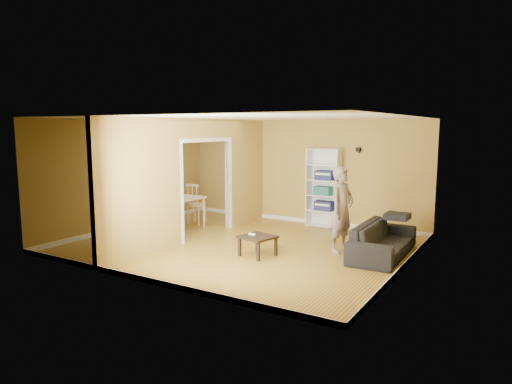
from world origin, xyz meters
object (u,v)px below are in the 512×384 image
bookshelf (324,188)px  chair_far (197,203)px  sofa (383,235)px  chair_left (151,207)px  chair_near (161,211)px  coffee_table (258,239)px  dining_table (176,200)px  person (342,202)px

bookshelf → chair_far: 3.22m
sofa → chair_far: bearing=82.8°
chair_left → chair_near: 1.03m
coffee_table → chair_left: bearing=164.2°
coffee_table → bookshelf: bearing=89.7°
dining_table → chair_left: size_ratio=1.40×
sofa → chair_near: chair_near is taller
coffee_table → chair_left: 3.93m
sofa → coffee_table: (-2.02, -1.23, -0.07)m
bookshelf → person: bearing=-59.2°
person → chair_left: person is taller
coffee_table → chair_far: chair_far is taller
chair_left → chair_near: bearing=35.5°
bookshelf → coffee_table: (-0.02, -3.14, -0.63)m
sofa → bookshelf: 2.81m
sofa → chair_far: chair_far is taller
bookshelf → chair_left: bearing=-151.4°
coffee_table → chair_near: bearing=170.1°
chair_left → bookshelf: bearing=97.0°
person → bookshelf: (-1.22, 2.04, -0.03)m
chair_near → chair_far: chair_far is taller
bookshelf → chair_left: bookshelf is taller
person → chair_near: bearing=111.0°
chair_near → bookshelf: bearing=53.2°
chair_far → bookshelf: bearing=-160.0°
sofa → bookshelf: bearing=45.3°
chair_far → dining_table: bearing=74.5°
chair_near → dining_table: bearing=106.4°
sofa → chair_far: (-4.87, 0.52, 0.11)m
sofa → person: person is taller
sofa → bookshelf: size_ratio=1.11×
chair_left → chair_near: chair_near is taller
chair_near → chair_far: 1.24m
person → chair_far: (-4.09, 0.66, -0.47)m
person → dining_table: (-4.20, 0.01, -0.29)m
sofa → bookshelf: (-2.00, 1.90, 0.55)m
chair_left → chair_far: 1.15m
dining_table → chair_far: size_ratio=1.20×
person → chair_near: person is taller
person → chair_far: bearing=93.9°
sofa → person: size_ratio=1.08×
sofa → chair_left: chair_left is taller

